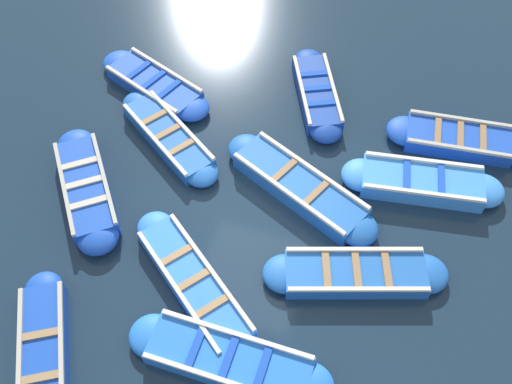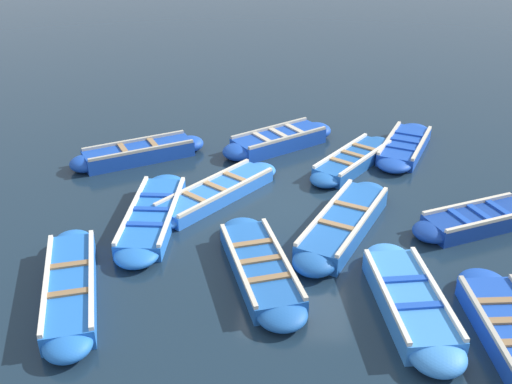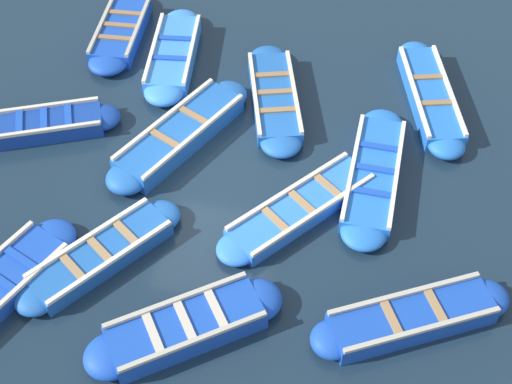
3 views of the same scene
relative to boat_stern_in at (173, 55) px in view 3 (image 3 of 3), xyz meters
name	(u,v)px [view 3 (image 3 of 3)]	position (x,y,z in m)	size (l,w,h in m)	color
ground_plane	(215,176)	(1.87, -3.21, -0.19)	(120.00, 120.00, 0.00)	#162838
boat_stern_in	(173,55)	(0.00, 0.00, 0.00)	(1.39, 3.53, 0.44)	#3884E0
boat_mid_row	(412,318)	(5.91, -5.67, 0.01)	(3.39, 2.37, 0.45)	#1947B7
boat_drifting	(374,175)	(4.90, -2.59, -0.03)	(0.94, 3.78, 0.38)	blue
boat_outer_right	(121,31)	(-1.48, 0.58, -0.02)	(1.22, 3.30, 0.40)	#1947B7
boat_broadside	(430,96)	(5.79, -0.06, -0.01)	(1.83, 3.79, 0.42)	blue
boat_inner_gap	(301,207)	(3.70, -3.72, -0.04)	(2.91, 3.48, 0.35)	blue
boat_outer_left	(1,285)	(-0.96, -6.60, -0.03)	(1.99, 3.37, 0.37)	#1947B7
boat_alongside	(180,134)	(0.93, -2.43, 0.01)	(2.36, 3.89, 0.46)	#1E59AD
boat_end_of_row	(186,327)	(2.36, -6.69, 0.01)	(3.20, 2.73, 0.46)	#1947B7
boat_bow_out	(101,255)	(0.47, -5.63, -0.03)	(2.50, 3.20, 0.38)	#1E59AD
boat_centre	(46,125)	(-1.86, -2.80, -0.01)	(3.12, 2.00, 0.41)	navy
boat_far_corner	(274,98)	(2.55, -0.86, -0.03)	(1.93, 3.66, 0.39)	#1E59AD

